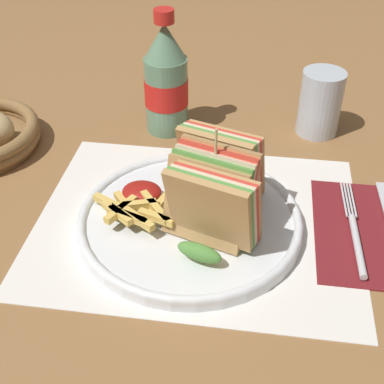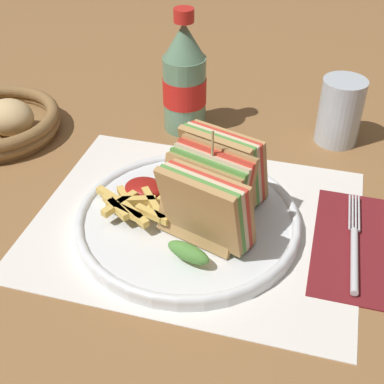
{
  "view_description": "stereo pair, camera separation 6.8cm",
  "coord_description": "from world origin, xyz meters",
  "px_view_note": "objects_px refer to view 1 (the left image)",
  "views": [
    {
      "loc": [
        0.09,
        -0.52,
        0.45
      ],
      "look_at": [
        0.01,
        0.01,
        0.04
      ],
      "focal_mm": 50.0,
      "sensor_mm": 36.0,
      "label": 1
    },
    {
      "loc": [
        0.15,
        -0.51,
        0.45
      ],
      "look_at": [
        0.01,
        0.01,
        0.04
      ],
      "focal_mm": 50.0,
      "sensor_mm": 36.0,
      "label": 2
    }
  ],
  "objects_px": {
    "plate_main": "(190,220)",
    "fork": "(355,235)",
    "club_sandwich": "(215,188)",
    "glass_near": "(320,107)",
    "coke_bottle_near": "(166,81)"
  },
  "relations": [
    {
      "from": "plate_main",
      "to": "club_sandwich",
      "type": "bearing_deg",
      "value": -5.41
    },
    {
      "from": "plate_main",
      "to": "coke_bottle_near",
      "type": "xyz_separation_m",
      "value": [
        -0.07,
        0.24,
        0.07
      ]
    },
    {
      "from": "fork",
      "to": "plate_main",
      "type": "bearing_deg",
      "value": 178.91
    },
    {
      "from": "club_sandwich",
      "to": "coke_bottle_near",
      "type": "xyz_separation_m",
      "value": [
        -0.1,
        0.24,
        0.02
      ]
    },
    {
      "from": "plate_main",
      "to": "coke_bottle_near",
      "type": "height_order",
      "value": "coke_bottle_near"
    },
    {
      "from": "plate_main",
      "to": "glass_near",
      "type": "height_order",
      "value": "glass_near"
    },
    {
      "from": "plate_main",
      "to": "club_sandwich",
      "type": "relative_size",
      "value": 1.47
    },
    {
      "from": "fork",
      "to": "glass_near",
      "type": "bearing_deg",
      "value": 96.34
    },
    {
      "from": "club_sandwich",
      "to": "fork",
      "type": "height_order",
      "value": "club_sandwich"
    },
    {
      "from": "plate_main",
      "to": "glass_near",
      "type": "relative_size",
      "value": 2.76
    },
    {
      "from": "club_sandwich",
      "to": "fork",
      "type": "bearing_deg",
      "value": 1.81
    },
    {
      "from": "club_sandwich",
      "to": "glass_near",
      "type": "distance_m",
      "value": 0.3
    },
    {
      "from": "coke_bottle_near",
      "to": "glass_near",
      "type": "distance_m",
      "value": 0.25
    },
    {
      "from": "coke_bottle_near",
      "to": "glass_near",
      "type": "bearing_deg",
      "value": 5.66
    },
    {
      "from": "plate_main",
      "to": "fork",
      "type": "height_order",
      "value": "plate_main"
    }
  ]
}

